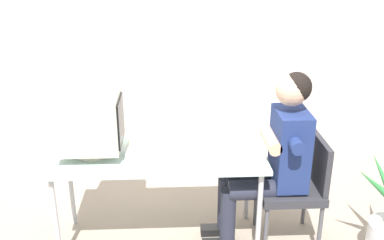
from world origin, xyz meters
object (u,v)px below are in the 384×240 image
Objects in this scene: keyboard at (138,153)px; person_seated at (274,154)px; office_chair at (297,183)px; desk_mug at (147,137)px; crt_monitor at (89,122)px; desk at (158,161)px.

person_seated is at bearing -2.46° from keyboard.
office_chair is 8.01× the size of desk_mug.
office_chair is at bearing -1.74° from crt_monitor.
person_seated reaches higher than desk.
desk is 0.81m from person_seated.
keyboard reaches higher than desk.
desk_mug reaches higher than desk.
keyboard is 0.95m from person_seated.
office_chair is 0.63× the size of person_seated.
crt_monitor is 0.39m from keyboard.
office_chair is at bearing -2.05° from keyboard.
desk is 14.67× the size of desk_mug.
desk is at bearing 176.69° from person_seated.
crt_monitor is at bearing 179.38° from keyboard.
office_chair is at bearing -2.68° from desk.
desk_mug is (0.37, 0.18, -0.20)m from crt_monitor.
desk_mug reaches higher than keyboard.
person_seated is 12.76× the size of desk_mug.
keyboard is 0.32× the size of person_seated.
desk is 1.83× the size of office_chair.
person_seated is (-0.19, 0.00, 0.24)m from office_chair.
desk is 0.55m from crt_monitor.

